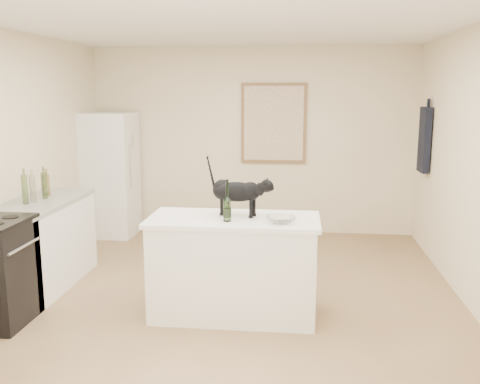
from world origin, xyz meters
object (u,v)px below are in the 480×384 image
Objects in this scene: fridge at (110,175)px; black_cat at (237,194)px; wine_bottle at (227,203)px; glass_bowl at (281,220)px.

black_cat is at bearing -50.07° from fridge.
black_cat is 1.76× the size of wine_bottle.
black_cat reaches higher than glass_bowl.
fridge is 3.36m from wine_bottle.
fridge is 3.07× the size of black_cat.
glass_bowl is (0.46, -0.02, -0.13)m from wine_bottle.
wine_bottle is (2.01, -2.69, 0.21)m from fridge.
fridge is 6.86× the size of glass_bowl.
fridge is 3.66m from glass_bowl.
fridge reaches higher than wine_bottle.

